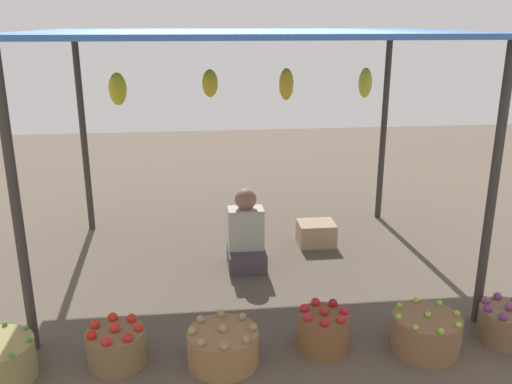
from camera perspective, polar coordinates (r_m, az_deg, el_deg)
The scene contains 9 objects.
ground_plane at distance 5.40m, azimuth -0.73°, elevation -7.72°, with size 14.00×14.00×0.00m, color brown.
market_stall_structure at distance 4.91m, azimuth -0.88°, elevation 14.82°, with size 3.70×2.73×2.22m.
vendor_person at distance 5.31m, azimuth -1.05°, elevation -4.68°, with size 0.36×0.44×0.78m.
basket_red_tomatoes at distance 4.07m, azimuth -14.36°, elevation -15.29°, with size 0.41×0.41×0.31m.
basket_potatoes at distance 3.97m, azimuth -3.46°, elevation -15.76°, with size 0.50×0.50×0.30m.
basket_red_apples at distance 4.12m, azimuth 7.06°, elevation -14.10°, with size 0.38×0.38×0.34m.
basket_limes at distance 4.27m, azimuth 17.30°, elevation -13.83°, with size 0.49×0.49×0.31m.
basket_purple_onions at distance 4.61m, azimuth 24.71°, elevation -12.35°, with size 0.42×0.42×0.30m.
wooden_crate_near_vendor at distance 5.90m, azimuth 6.28°, elevation -4.31°, with size 0.39×0.32×0.25m, color tan.
Camera 1 is at (-0.48, -4.87, 2.29)m, focal length 38.39 mm.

